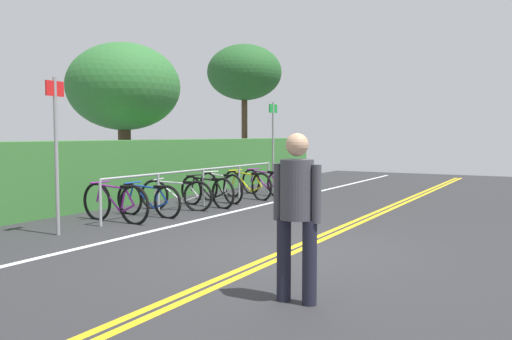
# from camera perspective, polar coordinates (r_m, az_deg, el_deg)

# --- Properties ---
(ground_plane) EXTENTS (32.00, 10.93, 0.05)m
(ground_plane) POSITION_cam_1_polar(r_m,az_deg,el_deg) (7.51, 3.70, -8.84)
(ground_plane) COLOR #2B2B2D
(centre_line_yellow_inner) EXTENTS (28.80, 0.10, 0.00)m
(centre_line_yellow_inner) POSITION_cam_1_polar(r_m,az_deg,el_deg) (7.47, 4.26, -8.70)
(centre_line_yellow_inner) COLOR gold
(centre_line_yellow_inner) RESTS_ON ground_plane
(centre_line_yellow_outer) EXTENTS (28.80, 0.10, 0.00)m
(centre_line_yellow_outer) POSITION_cam_1_polar(r_m,az_deg,el_deg) (7.54, 3.15, -8.58)
(centre_line_yellow_outer) COLOR gold
(centre_line_yellow_outer) RESTS_ON ground_plane
(bike_lane_stripe_white) EXTENTS (28.80, 0.12, 0.00)m
(bike_lane_stripe_white) POSITION_cam_1_polar(r_m,az_deg,el_deg) (8.99, -12.05, -6.63)
(bike_lane_stripe_white) COLOR white
(bike_lane_stripe_white) RESTS_ON ground_plane
(bike_rack) EXTENTS (6.31, 0.05, 0.85)m
(bike_rack) POSITION_cam_1_polar(r_m,az_deg,el_deg) (12.13, -5.67, -0.85)
(bike_rack) COLOR #9EA0A5
(bike_rack) RESTS_ON ground_plane
(bicycle_0) EXTENTS (0.46, 1.72, 0.76)m
(bicycle_0) POSITION_cam_1_polar(r_m,az_deg,el_deg) (10.23, -14.84, -3.40)
(bicycle_0) COLOR black
(bicycle_0) RESTS_ON ground_plane
(bicycle_1) EXTENTS (0.46, 1.67, 0.70)m
(bicycle_1) POSITION_cam_1_polar(r_m,az_deg,el_deg) (10.76, -11.47, -3.18)
(bicycle_1) COLOR black
(bicycle_1) RESTS_ON ground_plane
(bicycle_2) EXTENTS (0.52, 1.68, 0.70)m
(bicycle_2) POSITION_cam_1_polar(r_m,az_deg,el_deg) (11.57, -8.55, -2.66)
(bicycle_2) COLOR black
(bicycle_2) RESTS_ON ground_plane
(bicycle_3) EXTENTS (0.52, 1.72, 0.73)m
(bicycle_3) POSITION_cam_1_polar(r_m,az_deg,el_deg) (12.07, -5.28, -2.29)
(bicycle_3) COLOR black
(bicycle_3) RESTS_ON ground_plane
(bicycle_4) EXTENTS (0.65, 1.62, 0.75)m
(bicycle_4) POSITION_cam_1_polar(r_m,az_deg,el_deg) (12.85, -3.82, -1.86)
(bicycle_4) COLOR black
(bicycle_4) RESTS_ON ground_plane
(bicycle_5) EXTENTS (0.64, 1.75, 0.74)m
(bicycle_5) POSITION_cam_1_polar(r_m,az_deg,el_deg) (13.54, -0.99, -1.59)
(bicycle_5) COLOR black
(bicycle_5) RESTS_ON ground_plane
(bicycle_6) EXTENTS (0.60, 1.64, 0.72)m
(bicycle_6) POSITION_cam_1_polar(r_m,az_deg,el_deg) (14.30, 0.83, -1.33)
(bicycle_6) COLOR black
(bicycle_6) RESTS_ON ground_plane
(pedestrian) EXTENTS (0.32, 0.49, 1.63)m
(pedestrian) POSITION_cam_1_polar(r_m,az_deg,el_deg) (5.10, 4.39, -3.90)
(pedestrian) COLOR #1E1E2D
(pedestrian) RESTS_ON ground_plane
(sign_post_near) EXTENTS (0.36, 0.06, 2.53)m
(sign_post_near) POSITION_cam_1_polar(r_m,az_deg,el_deg) (9.08, -20.62, 2.84)
(sign_post_near) COLOR gray
(sign_post_near) RESTS_ON ground_plane
(sign_post_far) EXTENTS (0.36, 0.09, 2.54)m
(sign_post_far) POSITION_cam_1_polar(r_m,az_deg,el_deg) (15.21, 1.84, 3.40)
(sign_post_far) COLOR gray
(sign_post_far) RESTS_ON ground_plane
(hedge_backdrop) EXTENTS (15.26, 1.03, 1.49)m
(hedge_backdrop) POSITION_cam_1_polar(r_m,az_deg,el_deg) (14.56, -8.90, 0.31)
(hedge_backdrop) COLOR #387533
(hedge_backdrop) RESTS_ON ground_plane
(tree_mid) EXTENTS (3.01, 3.01, 4.06)m
(tree_mid) POSITION_cam_1_polar(r_m,az_deg,el_deg) (14.83, -13.98, 8.57)
(tree_mid) COLOR #473323
(tree_mid) RESTS_ON ground_plane
(tree_far_right) EXTENTS (2.84, 2.84, 5.05)m
(tree_far_right) POSITION_cam_1_polar(r_m,az_deg,el_deg) (20.65, -1.25, 10.34)
(tree_far_right) COLOR #473323
(tree_far_right) RESTS_ON ground_plane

